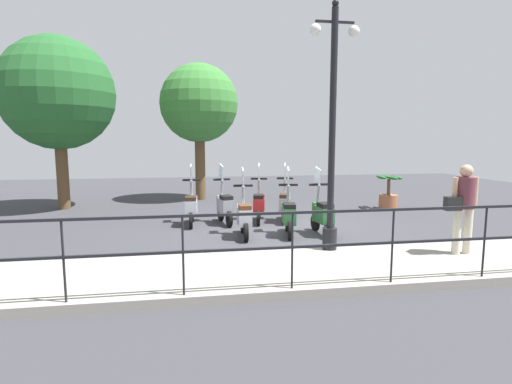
# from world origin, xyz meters

# --- Properties ---
(ground_plane) EXTENTS (28.00, 28.00, 0.00)m
(ground_plane) POSITION_xyz_m (0.00, 0.00, 0.00)
(ground_plane) COLOR #38383D
(promenade_walkway) EXTENTS (2.20, 20.00, 0.15)m
(promenade_walkway) POSITION_xyz_m (-3.15, 0.00, 0.07)
(promenade_walkway) COLOR gray
(promenade_walkway) RESTS_ON ground_plane
(fence_railing) EXTENTS (0.04, 16.03, 1.07)m
(fence_railing) POSITION_xyz_m (-4.20, 0.00, 0.90)
(fence_railing) COLOR black
(fence_railing) RESTS_ON promenade_walkway
(lamp_post_near) EXTENTS (0.26, 0.90, 4.41)m
(lamp_post_near) POSITION_xyz_m (-2.40, -0.46, 2.11)
(lamp_post_near) COLOR black
(lamp_post_near) RESTS_ON promenade_walkway
(pedestrian_with_bag) EXTENTS (0.32, 0.65, 1.59)m
(pedestrian_with_bag) POSITION_xyz_m (-3.07, -2.65, 1.08)
(pedestrian_with_bag) COLOR beige
(pedestrian_with_bag) RESTS_ON promenade_walkway
(tree_large) EXTENTS (3.41, 3.41, 5.26)m
(tree_large) POSITION_xyz_m (3.92, 6.01, 3.54)
(tree_large) COLOR brown
(tree_large) RESTS_ON ground_plane
(tree_distant) EXTENTS (2.75, 2.75, 4.81)m
(tree_distant) POSITION_xyz_m (5.19, 1.71, 3.41)
(tree_distant) COLOR brown
(tree_distant) RESTS_ON ground_plane
(potted_palm) EXTENTS (1.06, 0.66, 1.05)m
(potted_palm) POSITION_xyz_m (2.23, -4.04, 0.45)
(potted_palm) COLOR #9E5B3D
(potted_palm) RESTS_ON ground_plane
(scooter_near_0) EXTENTS (1.23, 0.44, 1.54)m
(scooter_near_0) POSITION_xyz_m (-0.72, -0.89, 0.48)
(scooter_near_0) COLOR black
(scooter_near_0) RESTS_ON ground_plane
(scooter_near_1) EXTENTS (1.23, 0.47, 1.54)m
(scooter_near_1) POSITION_xyz_m (-0.66, -0.11, 0.48)
(scooter_near_1) COLOR black
(scooter_near_1) RESTS_ON ground_plane
(scooter_near_2) EXTENTS (1.23, 0.44, 1.54)m
(scooter_near_2) POSITION_xyz_m (-0.65, 0.90, 0.48)
(scooter_near_2) COLOR black
(scooter_near_2) RESTS_ON ground_plane
(scooter_far_0) EXTENTS (1.21, 0.52, 1.54)m
(scooter_far_0) POSITION_xyz_m (0.87, -0.38, 0.48)
(scooter_far_0) COLOR black
(scooter_far_0) RESTS_ON ground_plane
(scooter_far_1) EXTENTS (1.22, 0.48, 1.54)m
(scooter_far_1) POSITION_xyz_m (0.87, 0.32, 0.48)
(scooter_far_1) COLOR black
(scooter_far_1) RESTS_ON ground_plane
(scooter_far_2) EXTENTS (1.22, 0.48, 1.54)m
(scooter_far_2) POSITION_xyz_m (0.84, 1.21, 0.48)
(scooter_far_2) COLOR black
(scooter_far_2) RESTS_ON ground_plane
(scooter_far_3) EXTENTS (1.23, 0.44, 1.54)m
(scooter_far_3) POSITION_xyz_m (0.81, 2.06, 0.48)
(scooter_far_3) COLOR black
(scooter_far_3) RESTS_ON ground_plane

